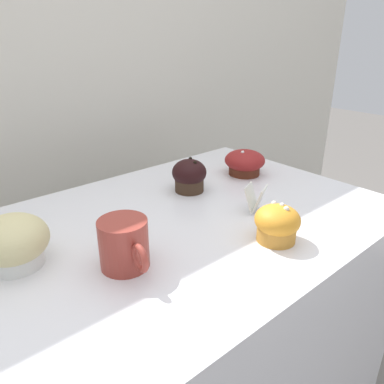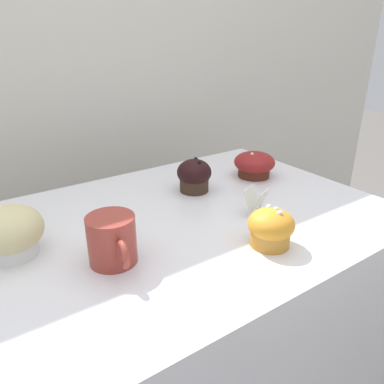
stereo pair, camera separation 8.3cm
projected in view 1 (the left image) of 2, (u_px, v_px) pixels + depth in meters
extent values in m
cube|color=beige|center=(55.00, 159.00, 1.21)|extent=(3.20, 0.10, 1.80)
cube|color=silver|center=(173.00, 379.00, 0.97)|extent=(1.00, 0.64, 0.90)
cylinder|color=#3A281B|center=(189.00, 182.00, 0.94)|extent=(0.07, 0.07, 0.05)
ellipsoid|color=black|center=(189.00, 172.00, 0.93)|extent=(0.09, 0.09, 0.07)
sphere|color=black|center=(195.00, 163.00, 0.91)|extent=(0.01, 0.01, 0.01)
sphere|color=black|center=(190.00, 159.00, 0.93)|extent=(0.01, 0.01, 0.01)
cylinder|color=#C48230|center=(276.00, 230.00, 0.72)|extent=(0.07, 0.07, 0.04)
ellipsoid|color=orange|center=(277.00, 220.00, 0.71)|extent=(0.09, 0.09, 0.06)
sphere|color=white|center=(282.00, 205.00, 0.71)|extent=(0.01, 0.01, 0.01)
sphere|color=white|center=(286.00, 209.00, 0.69)|extent=(0.01, 0.01, 0.01)
sphere|color=white|center=(274.00, 203.00, 0.72)|extent=(0.01, 0.01, 0.01)
cylinder|color=white|center=(15.00, 252.00, 0.64)|extent=(0.09, 0.09, 0.05)
ellipsoid|color=beige|center=(12.00, 239.00, 0.63)|extent=(0.12, 0.12, 0.08)
cylinder|color=#4F2214|center=(244.00, 167.00, 1.06)|extent=(0.09, 0.09, 0.04)
ellipsoid|color=maroon|center=(245.00, 160.00, 1.05)|extent=(0.11, 0.11, 0.06)
sphere|color=white|center=(243.00, 152.00, 1.03)|extent=(0.01, 0.01, 0.01)
cylinder|color=#99382D|center=(124.00, 244.00, 0.63)|extent=(0.08, 0.08, 0.09)
torus|color=#99382D|center=(140.00, 258.00, 0.58)|extent=(0.02, 0.05, 0.05)
cylinder|color=black|center=(122.00, 223.00, 0.62)|extent=(0.07, 0.07, 0.01)
cube|color=white|center=(251.00, 198.00, 0.84)|extent=(0.05, 0.04, 0.06)
cube|color=silver|center=(260.00, 199.00, 0.83)|extent=(0.05, 0.04, 0.06)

